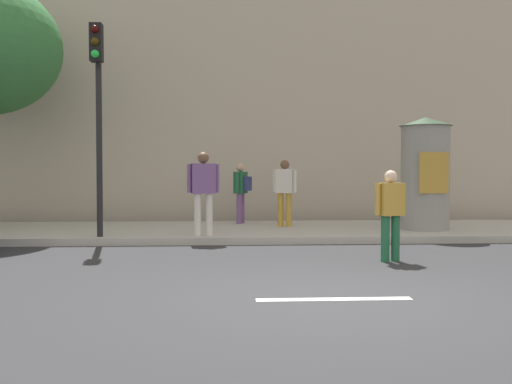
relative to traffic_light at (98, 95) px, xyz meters
The scene contains 10 objects.
ground_plane 7.12m from the traffic_light, 54.27° to the right, with size 80.00×80.00×0.00m, color #2B2B2D.
sidewalk_curb 5.09m from the traffic_light, 25.02° to the left, with size 36.00×4.00×0.15m, color #B2ADA3.
lane_markings 7.12m from the traffic_light, 54.27° to the right, with size 25.80×0.16×0.01m.
building_backdrop 7.83m from the traffic_light, 60.85° to the left, with size 36.00×5.00×8.39m, color #B7A893.
traffic_light is the anchor object (origin of this frame).
poster_column 7.34m from the traffic_light, ahead, with size 1.19×1.19×2.56m.
pedestrian_in_red_top 6.18m from the traffic_light, 25.47° to the right, with size 0.54×0.34×1.49m.
pedestrian_near_pole 4.88m from the traffic_light, 27.29° to the left, with size 0.55×0.37×1.60m.
pedestrian_tallest 4.63m from the traffic_light, 44.95° to the left, with size 0.48×0.61×1.53m.
pedestrian_in_light_jacket 2.79m from the traffic_light, ahead, with size 0.66×0.33×1.72m.
Camera 1 is at (-1.27, -6.54, 1.46)m, focal length 40.68 mm.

